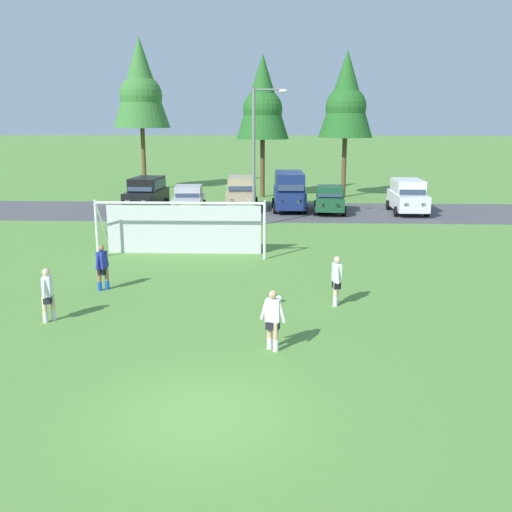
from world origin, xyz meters
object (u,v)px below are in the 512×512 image
object	(u,v)px
parked_car_slot_right	(408,196)
parked_car_slot_left	(189,199)
parked_car_slot_center_left	(242,192)
soccer_ball	(279,299)
player_striker_near	(48,295)
player_winger_left	(102,268)
street_lamp	(257,156)
soccer_goal	(183,226)
player_midfield_center	(336,281)
parked_car_slot_center	(289,190)
parked_car_slot_far_left	(147,193)
parked_car_slot_center_right	(330,199)
player_defender_far	(273,320)

from	to	relation	value
parked_car_slot_right	parked_car_slot_left	bearing A→B (deg)	-178.68
parked_car_slot_center_left	soccer_ball	bearing A→B (deg)	-82.44
player_striker_near	player_winger_left	bearing A→B (deg)	79.39
parked_car_slot_center_left	street_lamp	distance (m)	7.33
soccer_goal	player_striker_near	size ratio (longest dim) A/B	4.54
soccer_goal	player_midfield_center	xyz separation A→B (m)	(6.22, -7.04, -0.47)
parked_car_slot_center_left	parked_car_slot_right	xyz separation A→B (m)	(10.87, -1.33, 0.00)
soccer_goal	player_midfield_center	distance (m)	9.41
player_striker_near	player_midfield_center	bearing A→B (deg)	12.74
player_winger_left	parked_car_slot_center_left	size ratio (longest dim) A/B	0.35
player_midfield_center	parked_car_slot_left	bearing A→B (deg)	112.49
player_striker_near	player_midfield_center	world-z (taller)	same
soccer_goal	parked_car_slot_center	size ratio (longest dim) A/B	1.53
parked_car_slot_far_left	street_lamp	size ratio (longest dim) A/B	0.62
player_striker_near	parked_car_slot_far_left	size ratio (longest dim) A/B	0.35
soccer_ball	parked_car_slot_center_right	xyz separation A→B (m)	(3.13, 19.23, 0.77)
street_lamp	player_defender_far	bearing A→B (deg)	-86.02
player_winger_left	parked_car_slot_left	size ratio (longest dim) A/B	0.38
player_striker_near	soccer_goal	bearing A→B (deg)	74.28
player_midfield_center	parked_car_slot_center_right	distance (m)	19.51
player_defender_far	player_winger_left	distance (m)	8.08
player_winger_left	parked_car_slot_center_right	world-z (taller)	parked_car_slot_center_right
player_winger_left	street_lamp	xyz separation A→B (m)	(4.89, 12.90, 3.12)
soccer_ball	player_striker_near	distance (m)	7.29
parked_car_slot_center	street_lamp	world-z (taller)	street_lamp
soccer_ball	street_lamp	world-z (taller)	street_lamp
soccer_goal	parked_car_slot_center_left	size ratio (longest dim) A/B	1.60
player_defender_far	soccer_ball	bearing A→B (deg)	88.16
street_lamp	player_winger_left	bearing A→B (deg)	-110.75
parked_car_slot_center_left	street_lamp	xyz separation A→B (m)	(1.34, -6.63, 2.83)
player_striker_near	parked_car_slot_center_right	world-z (taller)	parked_car_slot_center_right
player_midfield_center	soccer_goal	bearing A→B (deg)	131.50
soccer_ball	parked_car_slot_center_left	xyz separation A→B (m)	(-2.74, 20.62, 1.00)
player_midfield_center	parked_car_slot_left	xyz separation A→B (m)	(-7.96, 19.21, 0.05)
player_defender_far	street_lamp	bearing A→B (deg)	93.98
parked_car_slot_center_left	parked_car_slot_center	size ratio (longest dim) A/B	0.96
soccer_ball	soccer_goal	size ratio (longest dim) A/B	0.03
player_defender_far	parked_car_slot_far_left	size ratio (longest dim) A/B	0.35
soccer_goal	parked_car_slot_center	xyz separation A→B (m)	(4.85, 13.34, 0.05)
parked_car_slot_far_left	parked_car_slot_right	xyz separation A→B (m)	(17.21, -0.57, 0.00)
soccer_ball	player_striker_near	size ratio (longest dim) A/B	0.13
parked_car_slot_center_right	street_lamp	distance (m)	7.56
player_winger_left	parked_car_slot_left	xyz separation A→B (m)	(0.18, 17.87, 0.05)
parked_car_slot_left	soccer_goal	bearing A→B (deg)	-81.91
player_defender_far	parked_car_slot_right	size ratio (longest dim) A/B	0.36
parked_car_slot_left	soccer_ball	bearing A→B (deg)	-72.19
parked_car_slot_far_left	parked_car_slot_left	world-z (taller)	parked_car_slot_far_left
soccer_goal	parked_car_slot_center	distance (m)	14.20
parked_car_slot_left	parked_car_slot_center_left	world-z (taller)	parked_car_slot_center_left
player_striker_near	parked_car_slot_right	bearing A→B (deg)	55.06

